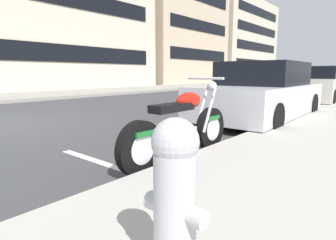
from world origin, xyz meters
name	(u,v)px	position (x,y,z in m)	size (l,w,h in m)	color
sidewalk_far_curb	(142,89)	(12.00, 7.37, 0.07)	(120.00, 5.00, 0.14)	gray
parking_stall_stripe	(111,166)	(0.00, -4.27, 0.00)	(0.12, 2.20, 0.01)	silver
parked_motorcycle	(182,129)	(0.79, -4.80, 0.43)	(2.19, 0.62, 1.13)	black
parked_car_near_corner	(262,93)	(4.82, -4.28, 0.67)	(4.60, 1.97, 1.45)	silver
parked_car_far_down_curb	(315,85)	(10.49, -4.20, 0.69)	(4.43, 2.06, 1.44)	beige
crossing_truck	(333,75)	(34.59, -0.54, 1.00)	(2.09, 5.00, 1.92)	#B7B7BC
fire_hydrant	(175,194)	(-1.14, -6.23, 0.58)	(0.24, 0.36, 0.83)	#B7B7BC
townhouse_behind_pole	(45,13)	(8.48, 13.67, 5.51)	(14.99, 8.09, 11.02)	beige
townhouse_corner_block	(171,20)	(22.87, 13.69, 6.96)	(11.72, 8.13, 13.93)	beige
townhouse_far_uphill	(225,43)	(37.34, 14.85, 5.69)	(15.12, 10.44, 11.38)	beige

